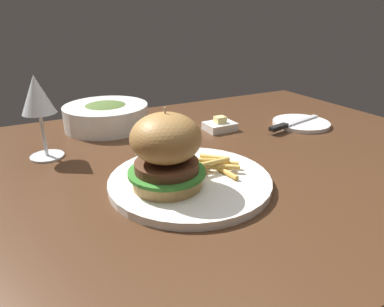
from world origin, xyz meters
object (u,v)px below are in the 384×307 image
Objects in this scene: wine_glass at (37,98)px; soup_bowl at (106,115)px; burger_sandwich at (166,151)px; butter_dish at (220,126)px; main_plate at (190,181)px; table_knife at (290,124)px; bread_plate at (301,123)px.

soup_bowl is (0.16, 0.14, -0.09)m from wine_glass.
wine_glass is at bearing 121.80° from burger_sandwich.
wine_glass reaches higher than butter_dish.
soup_bowl is at bearing 147.28° from butter_dish.
burger_sandwich is 0.62× the size of soup_bowl.
main_plate is 0.34m from wine_glass.
main_plate is 0.39m from soup_bowl.
table_knife is at bearing -24.70° from butter_dish.
bread_plate is 0.22m from butter_dish.
butter_dish is (0.25, 0.24, -0.06)m from burger_sandwich.
table_knife reaches higher than main_plate.
soup_bowl is (-0.25, 0.16, 0.02)m from butter_dish.
main_plate is 1.44× the size of table_knife.
soup_bowl is at bearing 40.14° from wine_glass.
soup_bowl is at bearing 89.29° from burger_sandwich.
soup_bowl is at bearing 150.35° from table_knife.
wine_glass is at bearing 170.48° from table_knife.
main_plate is at bearing -132.01° from butter_dish.
butter_dish is at bearing -32.72° from soup_bowl.
burger_sandwich is 0.40m from soup_bowl.
burger_sandwich is 0.50m from bread_plate.
soup_bowl reaches higher than table_knife.
burger_sandwich is at bearing -58.20° from wine_glass.
wine_glass is at bearing 129.80° from main_plate.
wine_glass is 0.79× the size of soup_bowl.
wine_glass is at bearing 172.15° from bread_plate.
table_knife is (0.37, 0.15, 0.01)m from main_plate.
soup_bowl is (-0.46, 0.23, 0.03)m from bread_plate.
burger_sandwich is at bearing -169.14° from main_plate.
wine_glass reaches higher than table_knife.
main_plate is 0.40m from table_knife.
wine_glass reaches higher than soup_bowl.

